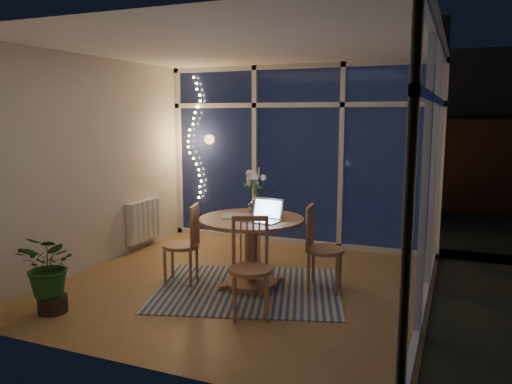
% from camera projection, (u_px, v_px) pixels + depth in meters
% --- Properties ---
extents(floor, '(4.00, 4.00, 0.00)m').
position_uv_depth(floor, '(243.00, 284.00, 5.62)').
color(floor, olive).
rests_on(floor, ground).
extents(ceiling, '(4.00, 4.00, 0.00)m').
position_uv_depth(ceiling, '(242.00, 46.00, 5.22)').
color(ceiling, white).
rests_on(ceiling, wall_back).
extents(wall_back, '(4.00, 0.04, 2.60)m').
position_uv_depth(wall_back, '(298.00, 156.00, 7.25)').
color(wall_back, beige).
rests_on(wall_back, floor).
extents(wall_front, '(4.00, 0.04, 2.60)m').
position_uv_depth(wall_front, '(130.00, 198.00, 3.59)').
color(wall_front, beige).
rests_on(wall_front, floor).
extents(wall_left, '(0.04, 4.00, 2.60)m').
position_uv_depth(wall_left, '(95.00, 163.00, 6.17)').
color(wall_left, beige).
rests_on(wall_left, floor).
extents(wall_right, '(0.04, 4.00, 2.60)m').
position_uv_depth(wall_right, '(437.00, 179.00, 4.67)').
color(wall_right, beige).
rests_on(wall_right, floor).
extents(window_wall_back, '(4.00, 0.10, 2.60)m').
position_uv_depth(window_wall_back, '(297.00, 156.00, 7.21)').
color(window_wall_back, silver).
rests_on(window_wall_back, floor).
extents(window_wall_right, '(0.10, 4.00, 2.60)m').
position_uv_depth(window_wall_right, '(433.00, 178.00, 4.68)').
color(window_wall_right, silver).
rests_on(window_wall_right, floor).
extents(radiator, '(0.10, 0.70, 0.58)m').
position_uv_depth(radiator, '(144.00, 220.00, 7.11)').
color(radiator, silver).
rests_on(radiator, wall_left).
extents(fairy_lights, '(0.24, 0.10, 1.85)m').
position_uv_depth(fairy_lights, '(194.00, 139.00, 7.72)').
color(fairy_lights, '#E6B05C').
rests_on(fairy_lights, window_wall_back).
extents(garden_patio, '(12.00, 6.00, 0.10)m').
position_uv_depth(garden_patio, '(366.00, 213.00, 10.01)').
color(garden_patio, black).
rests_on(garden_patio, ground).
extents(garden_fence, '(11.00, 0.08, 1.80)m').
position_uv_depth(garden_fence, '(348.00, 162.00, 10.50)').
color(garden_fence, '#392514').
rests_on(garden_fence, ground).
extents(neighbour_roof, '(7.00, 3.00, 2.20)m').
position_uv_depth(neighbour_roof, '(385.00, 103.00, 12.93)').
color(neighbour_roof, '#30323A').
rests_on(neighbour_roof, ground).
extents(garden_shrubs, '(0.90, 0.90, 0.90)m').
position_uv_depth(garden_shrubs, '(279.00, 196.00, 8.96)').
color(garden_shrubs, black).
rests_on(garden_shrubs, ground).
extents(rug, '(2.37, 2.11, 0.01)m').
position_uv_depth(rug, '(248.00, 289.00, 5.45)').
color(rug, beige).
rests_on(rug, floor).
extents(dining_table, '(1.43, 1.43, 0.78)m').
position_uv_depth(dining_table, '(251.00, 253.00, 5.48)').
color(dining_table, '#A26749').
rests_on(dining_table, floor).
extents(chair_left, '(0.52, 0.52, 0.92)m').
position_uv_depth(chair_left, '(181.00, 244.00, 5.59)').
color(chair_left, '#A26749').
rests_on(chair_left, floor).
extents(chair_right, '(0.48, 0.48, 0.94)m').
position_uv_depth(chair_right, '(325.00, 248.00, 5.37)').
color(chair_right, '#A26749').
rests_on(chair_right, floor).
extents(chair_front, '(0.58, 0.58, 0.95)m').
position_uv_depth(chair_front, '(250.00, 267.00, 4.68)').
color(chair_front, '#A26749').
rests_on(chair_front, floor).
extents(laptop, '(0.38, 0.33, 0.25)m').
position_uv_depth(laptop, '(262.00, 210.00, 5.22)').
color(laptop, silver).
rests_on(laptop, dining_table).
extents(flower_vase, '(0.25, 0.25, 0.21)m').
position_uv_depth(flower_vase, '(257.00, 204.00, 5.65)').
color(flower_vase, silver).
rests_on(flower_vase, dining_table).
extents(bowl, '(0.19, 0.19, 0.04)m').
position_uv_depth(bowl, '(277.00, 214.00, 5.56)').
color(bowl, silver).
rests_on(bowl, dining_table).
extents(newspapers, '(0.45, 0.37, 0.01)m').
position_uv_depth(newspapers, '(241.00, 215.00, 5.54)').
color(newspapers, silver).
rests_on(newspapers, dining_table).
extents(phone, '(0.11, 0.08, 0.01)m').
position_uv_depth(phone, '(263.00, 221.00, 5.24)').
color(phone, black).
rests_on(phone, dining_table).
extents(potted_plant, '(0.54, 0.47, 0.76)m').
position_uv_depth(potted_plant, '(51.00, 274.00, 4.77)').
color(potted_plant, '#1A4B1F').
rests_on(potted_plant, floor).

